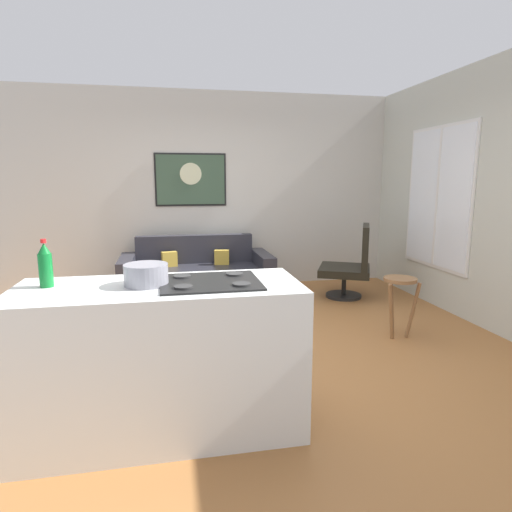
{
  "coord_description": "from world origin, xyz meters",
  "views": [
    {
      "loc": [
        -0.63,
        -3.85,
        1.57
      ],
      "look_at": [
        0.31,
        0.9,
        0.7
      ],
      "focal_mm": 30.04,
      "sensor_mm": 36.0,
      "label": 1
    }
  ],
  "objects_px": {
    "wall_painting": "(191,180)",
    "coffee_table": "(206,291)",
    "soda_bottle": "(45,266)",
    "armchair": "(352,265)",
    "mixing_bowl": "(146,275)",
    "couch": "(197,277)",
    "bar_stool": "(400,291)"
  },
  "relations": [
    {
      "from": "armchair",
      "to": "mixing_bowl",
      "type": "height_order",
      "value": "mixing_bowl"
    },
    {
      "from": "armchair",
      "to": "bar_stool",
      "type": "xyz_separation_m",
      "value": [
        -0.13,
        -1.46,
        0.03
      ]
    },
    {
      "from": "wall_painting",
      "to": "couch",
      "type": "bearing_deg",
      "value": -87.86
    },
    {
      "from": "coffee_table",
      "to": "mixing_bowl",
      "type": "bearing_deg",
      "value": -104.94
    },
    {
      "from": "soda_bottle",
      "to": "wall_painting",
      "type": "relative_size",
      "value": 0.28
    },
    {
      "from": "armchair",
      "to": "soda_bottle",
      "type": "distance_m",
      "value": 4.06
    },
    {
      "from": "bar_stool",
      "to": "wall_painting",
      "type": "distance_m",
      "value": 3.31
    },
    {
      "from": "coffee_table",
      "to": "wall_painting",
      "type": "bearing_deg",
      "value": 91.61
    },
    {
      "from": "armchair",
      "to": "soda_bottle",
      "type": "relative_size",
      "value": 3.44
    },
    {
      "from": "coffee_table",
      "to": "mixing_bowl",
      "type": "distance_m",
      "value": 2.04
    },
    {
      "from": "couch",
      "to": "soda_bottle",
      "type": "bearing_deg",
      "value": -109.2
    },
    {
      "from": "bar_stool",
      "to": "couch",
      "type": "bearing_deg",
      "value": 134.79
    },
    {
      "from": "armchair",
      "to": "mixing_bowl",
      "type": "xyz_separation_m",
      "value": [
        -2.5,
        -2.64,
        0.55
      ]
    },
    {
      "from": "coffee_table",
      "to": "armchair",
      "type": "relative_size",
      "value": 0.95
    },
    {
      "from": "armchair",
      "to": "soda_bottle",
      "type": "height_order",
      "value": "soda_bottle"
    },
    {
      "from": "wall_painting",
      "to": "coffee_table",
      "type": "bearing_deg",
      "value": -88.39
    },
    {
      "from": "armchair",
      "to": "wall_painting",
      "type": "xyz_separation_m",
      "value": [
        -2.05,
        1.01,
        1.12
      ]
    },
    {
      "from": "soda_bottle",
      "to": "wall_painting",
      "type": "height_order",
      "value": "wall_painting"
    },
    {
      "from": "coffee_table",
      "to": "armchair",
      "type": "distance_m",
      "value": 2.14
    },
    {
      "from": "bar_stool",
      "to": "wall_painting",
      "type": "bearing_deg",
      "value": 127.76
    },
    {
      "from": "couch",
      "to": "mixing_bowl",
      "type": "relative_size",
      "value": 7.56
    },
    {
      "from": "armchair",
      "to": "mixing_bowl",
      "type": "relative_size",
      "value": 3.75
    },
    {
      "from": "coffee_table",
      "to": "soda_bottle",
      "type": "relative_size",
      "value": 3.26
    },
    {
      "from": "bar_stool",
      "to": "soda_bottle",
      "type": "xyz_separation_m",
      "value": [
        -2.94,
        -1.11,
        0.59
      ]
    },
    {
      "from": "wall_painting",
      "to": "bar_stool",
      "type": "bearing_deg",
      "value": -52.24
    },
    {
      "from": "mixing_bowl",
      "to": "wall_painting",
      "type": "relative_size",
      "value": 0.26
    },
    {
      "from": "couch",
      "to": "wall_painting",
      "type": "relative_size",
      "value": 1.97
    },
    {
      "from": "soda_bottle",
      "to": "mixing_bowl",
      "type": "bearing_deg",
      "value": -6.99
    },
    {
      "from": "mixing_bowl",
      "to": "wall_painting",
      "type": "distance_m",
      "value": 3.72
    },
    {
      "from": "bar_stool",
      "to": "wall_painting",
      "type": "relative_size",
      "value": 0.61
    },
    {
      "from": "soda_bottle",
      "to": "couch",
      "type": "bearing_deg",
      "value": 70.8
    },
    {
      "from": "couch",
      "to": "wall_painting",
      "type": "height_order",
      "value": "wall_painting"
    }
  ]
}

